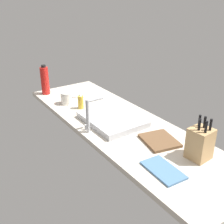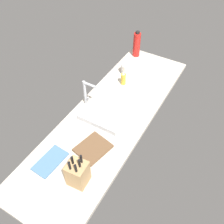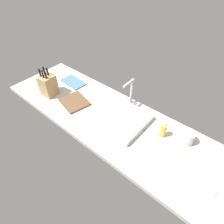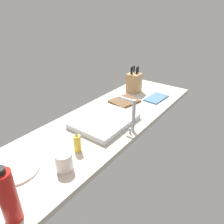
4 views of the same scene
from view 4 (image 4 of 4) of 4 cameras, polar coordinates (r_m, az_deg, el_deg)
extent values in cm
cube|color=beige|center=(161.37, -1.74, -2.52)|extent=(196.02, 60.32, 3.50)
cube|color=#B7BABF|center=(154.05, -1.99, -2.45)|extent=(44.33, 34.70, 4.20)
cylinder|color=#B7BABF|center=(141.21, 5.82, -1.12)|extent=(2.40, 2.40, 23.37)
cylinder|color=#B7BABF|center=(139.08, 4.03, 3.41)|extent=(2.00, 11.34, 2.00)
cylinder|color=#B7BABF|center=(143.52, 4.91, -5.05)|extent=(1.60, 1.60, 4.00)
cube|color=tan|center=(208.19, 5.94, 7.80)|extent=(12.52, 12.84, 18.43)
cylinder|color=black|center=(208.12, 5.99, 11.43)|extent=(1.51, 1.51, 6.73)
cylinder|color=black|center=(206.41, 7.04, 11.24)|extent=(1.51, 1.51, 6.73)
cylinder|color=black|center=(204.91, 5.47, 11.20)|extent=(1.51, 1.51, 6.73)
cylinder|color=black|center=(202.90, 6.69, 10.97)|extent=(1.51, 1.51, 6.73)
cylinder|color=black|center=(202.10, 5.21, 10.97)|extent=(1.51, 1.51, 6.73)
cube|color=brown|center=(188.17, 3.36, 2.95)|extent=(26.47, 23.99, 1.80)
cylinder|color=gold|center=(126.96, -9.34, -8.41)|extent=(4.43, 4.43, 10.62)
cone|color=silver|center=(123.18, -9.58, -5.88)|extent=(2.44, 2.44, 2.80)
cylinder|color=red|center=(96.40, -26.24, -19.94)|extent=(7.26, 7.26, 24.71)
cylinder|color=white|center=(126.84, -24.64, -13.73)|extent=(25.46, 25.46, 1.20)
cube|color=teal|center=(199.06, 11.82, 3.72)|extent=(24.79, 15.04, 1.20)
cylinder|color=silver|center=(116.25, -12.83, -12.91)|extent=(9.08, 9.08, 9.93)
camera|label=1|loc=(2.53, 44.52, 22.86)|focal=44.36mm
camera|label=2|loc=(2.84, 2.38, 41.28)|focal=40.01mm
camera|label=3|loc=(1.72, -46.16, 28.46)|focal=30.18mm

